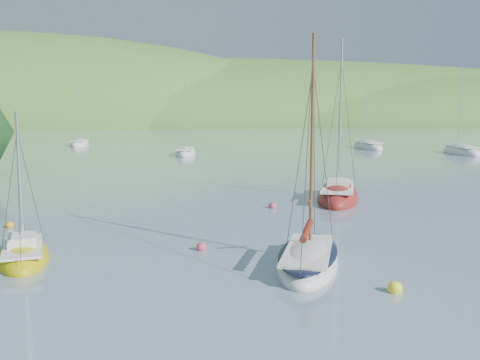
{
  "coord_description": "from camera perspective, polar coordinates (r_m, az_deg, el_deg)",
  "views": [
    {
      "loc": [
        -4.32,
        -18.96,
        6.0
      ],
      "look_at": [
        -0.7,
        8.0,
        2.19
      ],
      "focal_mm": 40.0,
      "sensor_mm": 36.0,
      "label": 1
    }
  ],
  "objects": [
    {
      "name": "distant_sloop_b",
      "position": [
        76.92,
        13.47,
        3.42
      ],
      "size": [
        2.98,
        8.26,
        11.75
      ],
      "rotation": [
        0.0,
        0.0,
        -0.01
      ],
      "color": "silver",
      "rests_on": "ground"
    },
    {
      "name": "distant_sloop_c",
      "position": [
        83.9,
        -16.72,
        3.65
      ],
      "size": [
        2.68,
        7.01,
        9.9
      ],
      "rotation": [
        0.0,
        0.0,
        -0.03
      ],
      "color": "silver",
      "rests_on": "ground"
    },
    {
      "name": "sloop_red",
      "position": [
        34.74,
        10.4,
        -1.75
      ],
      "size": [
        4.98,
        7.94,
        11.11
      ],
      "rotation": [
        0.0,
        0.0,
        -0.35
      ],
      "color": "maroon",
      "rests_on": "ground"
    },
    {
      "name": "distant_sloop_a",
      "position": [
        65.41,
        -5.81,
        2.82
      ],
      "size": [
        3.05,
        7.01,
        9.72
      ],
      "rotation": [
        0.0,
        0.0,
        -0.1
      ],
      "color": "silver",
      "rests_on": "ground"
    },
    {
      "name": "distant_sloop_d",
      "position": [
        72.25,
        22.54,
        2.76
      ],
      "size": [
        3.79,
        8.64,
        11.96
      ],
      "rotation": [
        0.0,
        0.0,
        -0.1
      ],
      "color": "silver",
      "rests_on": "ground"
    },
    {
      "name": "shoreline_hills",
      "position": [
        191.55,
        -9.29,
        6.07
      ],
      "size": [
        690.0,
        135.0,
        56.0
      ],
      "color": "#416A28",
      "rests_on": "ground"
    },
    {
      "name": "ground",
      "position": [
        20.35,
        5.03,
        -9.21
      ],
      "size": [
        700.0,
        700.0,
        0.0
      ],
      "primitive_type": "plane",
      "color": "#7794A4",
      "rests_on": "ground"
    },
    {
      "name": "sailboat_yellow",
      "position": [
        22.73,
        -22.09,
        -7.5
      ],
      "size": [
        2.9,
        5.1,
        6.37
      ],
      "rotation": [
        0.0,
        0.0,
        0.22
      ],
      "color": "#BCAB07",
      "rests_on": "ground"
    },
    {
      "name": "daysailer_white",
      "position": [
        20.47,
        7.28,
        -8.51
      ],
      "size": [
        4.14,
        6.42,
        9.27
      ],
      "rotation": [
        0.0,
        0.0,
        -0.35
      ],
      "color": "silver",
      "rests_on": "ground"
    },
    {
      "name": "mooring_buoys",
      "position": [
        25.59,
        6.98,
        -5.37
      ],
      "size": [
        26.44,
        15.12,
        0.48
      ],
      "color": "#FFF61F",
      "rests_on": "ground"
    }
  ]
}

